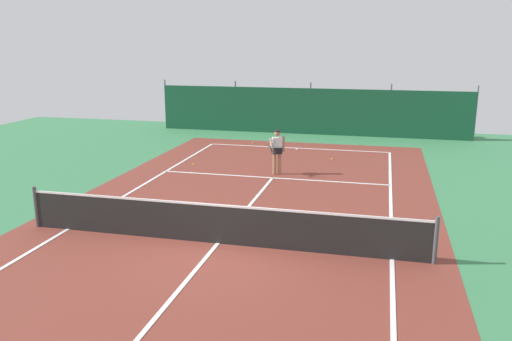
% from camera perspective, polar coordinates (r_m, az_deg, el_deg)
% --- Properties ---
extents(ground_plane, '(36.00, 36.00, 0.00)m').
position_cam_1_polar(ground_plane, '(12.87, -4.16, -7.94)').
color(ground_plane, '#387A4C').
extents(court_surface, '(11.02, 26.60, 0.01)m').
position_cam_1_polar(court_surface, '(12.87, -4.16, -7.93)').
color(court_surface, brown).
rests_on(court_surface, ground).
extents(tennis_net, '(10.12, 0.10, 1.10)m').
position_cam_1_polar(tennis_net, '(12.69, -4.20, -5.80)').
color(tennis_net, black).
rests_on(tennis_net, ground).
extents(back_fence, '(16.30, 0.98, 2.70)m').
position_cam_1_polar(back_fence, '(28.14, 6.01, 5.47)').
color(back_fence, '#14472D').
rests_on(back_fence, ground).
extents(tennis_player, '(0.57, 0.82, 1.64)m').
position_cam_1_polar(tennis_player, '(19.10, 2.31, 2.39)').
color(tennis_player, '#9E7051').
rests_on(tennis_player, ground).
extents(tennis_ball_near_player, '(0.07, 0.07, 0.07)m').
position_cam_1_polar(tennis_ball_near_player, '(21.82, 8.26, 1.23)').
color(tennis_ball_near_player, '#CCDB33').
rests_on(tennis_ball_near_player, ground).
extents(tennis_ball_midcourt, '(0.07, 0.07, 0.07)m').
position_cam_1_polar(tennis_ball_midcourt, '(25.08, -0.35, 3.04)').
color(tennis_ball_midcourt, '#CCDB33').
rests_on(tennis_ball_midcourt, ground).
extents(tennis_ball_by_sideline, '(0.07, 0.07, 0.07)m').
position_cam_1_polar(tennis_ball_by_sideline, '(20.84, -6.83, 0.67)').
color(tennis_ball_by_sideline, '#CCDB33').
rests_on(tennis_ball_by_sideline, ground).
extents(parked_car, '(2.23, 4.31, 1.68)m').
position_cam_1_polar(parked_car, '(30.86, 0.90, 6.62)').
color(parked_car, silver).
rests_on(parked_car, ground).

